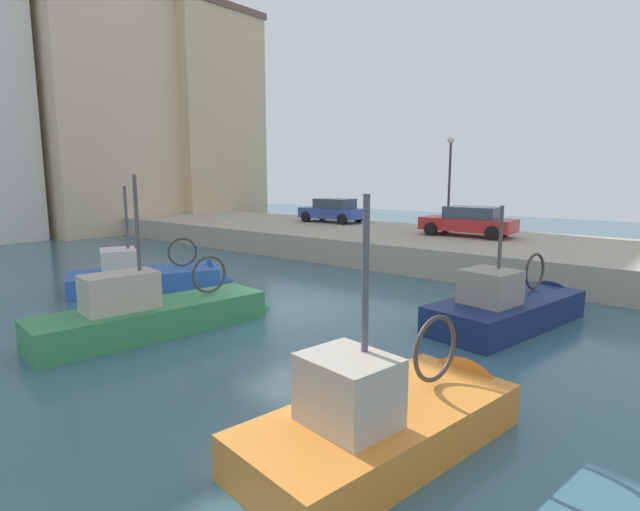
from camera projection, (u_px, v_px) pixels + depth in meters
name	position (u px, v px, depth m)	size (l,w,h in m)	color
water_surface	(286.00, 311.00, 15.54)	(80.00, 80.00, 0.00)	#386070
quay_wall	(448.00, 249.00, 24.26)	(9.00, 56.00, 1.20)	#ADA08C
fishing_boat_orange	(398.00, 433.00, 7.97)	(5.73, 2.87, 4.82)	orange
fishing_boat_green	(164.00, 326.00, 13.53)	(7.01, 2.62, 4.95)	#388951
fishing_boat_navy	(512.00, 319.00, 14.23)	(6.24, 3.08, 4.27)	navy
fishing_boat_blue	(155.00, 285.00, 18.64)	(6.14, 4.37, 4.68)	#2D60B7
parked_car_red	(469.00, 221.00, 24.18)	(2.19, 4.43, 1.43)	red
parked_car_blue	(333.00, 210.00, 31.05)	(2.10, 4.10, 1.46)	#334C9E
mooring_bollard_north	(366.00, 236.00, 22.18)	(0.28, 0.28, 0.55)	#2D2D33
quay_streetlamp	(450.00, 168.00, 25.28)	(0.36, 0.36, 4.83)	#38383D
waterfront_building_west	(203.00, 120.00, 41.38)	(8.14, 7.02, 17.04)	#D1B284
waterfront_building_central	(92.00, 59.00, 35.36)	(9.28, 7.92, 24.21)	beige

